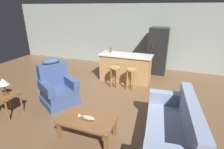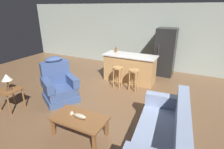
{
  "view_description": "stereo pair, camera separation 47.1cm",
  "coord_description": "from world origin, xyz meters",
  "px_view_note": "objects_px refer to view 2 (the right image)",
  "views": [
    {
      "loc": [
        1.56,
        -4.23,
        2.45
      ],
      "look_at": [
        0.04,
        -0.1,
        0.75
      ],
      "focal_mm": 28.0,
      "sensor_mm": 36.0,
      "label": 1
    },
    {
      "loc": [
        1.99,
        -4.05,
        2.45
      ],
      "look_at": [
        0.04,
        -0.1,
        0.75
      ],
      "focal_mm": 28.0,
      "sensor_mm": 36.0,
      "label": 2
    }
  ],
  "objects_px": {
    "fish_figurine": "(79,116)",
    "bar_stool_right": "(134,76)",
    "bottle_tall_green": "(116,50)",
    "kitchen_island": "(130,68)",
    "couch": "(164,135)",
    "coffee_table": "(79,120)",
    "recliner_near_lamp": "(59,85)",
    "table_lamp": "(7,78)",
    "refrigerator": "(165,52)",
    "end_table": "(10,93)",
    "bar_stool_left": "(118,73)"
  },
  "relations": [
    {
      "from": "bar_stool_right",
      "to": "refrigerator",
      "type": "distance_m",
      "value": 1.96
    },
    {
      "from": "bottle_tall_green",
      "to": "bar_stool_right",
      "type": "bearing_deg",
      "value": -37.72
    },
    {
      "from": "table_lamp",
      "to": "bar_stool_right",
      "type": "xyz_separation_m",
      "value": [
        2.36,
        2.43,
        -0.4
      ]
    },
    {
      "from": "coffee_table",
      "to": "fish_figurine",
      "type": "xyz_separation_m",
      "value": [
        -0.01,
        -0.0,
        0.1
      ]
    },
    {
      "from": "couch",
      "to": "refrigerator",
      "type": "relative_size",
      "value": 1.12
    },
    {
      "from": "coffee_table",
      "to": "kitchen_island",
      "type": "relative_size",
      "value": 0.61
    },
    {
      "from": "end_table",
      "to": "refrigerator",
      "type": "relative_size",
      "value": 0.32
    },
    {
      "from": "end_table",
      "to": "bottle_tall_green",
      "type": "xyz_separation_m",
      "value": [
        1.43,
        3.16,
        0.57
      ]
    },
    {
      "from": "kitchen_island",
      "to": "bar_stool_right",
      "type": "distance_m",
      "value": 0.73
    },
    {
      "from": "coffee_table",
      "to": "bottle_tall_green",
      "type": "xyz_separation_m",
      "value": [
        -0.7,
        3.2,
        0.67
      ]
    },
    {
      "from": "fish_figurine",
      "to": "bar_stool_right",
      "type": "relative_size",
      "value": 0.5
    },
    {
      "from": "coffee_table",
      "to": "bottle_tall_green",
      "type": "height_order",
      "value": "bottle_tall_green"
    },
    {
      "from": "coffee_table",
      "to": "bottle_tall_green",
      "type": "relative_size",
      "value": 5.26
    },
    {
      "from": "bar_stool_right",
      "to": "refrigerator",
      "type": "height_order",
      "value": "refrigerator"
    },
    {
      "from": "table_lamp",
      "to": "recliner_near_lamp",
      "type": "bearing_deg",
      "value": 54.17
    },
    {
      "from": "couch",
      "to": "end_table",
      "type": "xyz_separation_m",
      "value": [
        -3.72,
        -0.28,
        0.12
      ]
    },
    {
      "from": "bar_stool_left",
      "to": "refrigerator",
      "type": "height_order",
      "value": "refrigerator"
    },
    {
      "from": "refrigerator",
      "to": "fish_figurine",
      "type": "bearing_deg",
      "value": -100.93
    },
    {
      "from": "kitchen_island",
      "to": "recliner_near_lamp",
      "type": "bearing_deg",
      "value": -121.66
    },
    {
      "from": "recliner_near_lamp",
      "to": "bottle_tall_green",
      "type": "xyz_separation_m",
      "value": [
        0.71,
        2.21,
        0.61
      ]
    },
    {
      "from": "kitchen_island",
      "to": "refrigerator",
      "type": "bearing_deg",
      "value": 51.93
    },
    {
      "from": "couch",
      "to": "bar_stool_left",
      "type": "xyz_separation_m",
      "value": [
        -1.87,
        2.13,
        0.13
      ]
    },
    {
      "from": "coffee_table",
      "to": "kitchen_island",
      "type": "height_order",
      "value": "kitchen_island"
    },
    {
      "from": "kitchen_island",
      "to": "end_table",
      "type": "bearing_deg",
      "value": -123.53
    },
    {
      "from": "recliner_near_lamp",
      "to": "coffee_table",
      "type": "bearing_deg",
      "value": -4.07
    },
    {
      "from": "couch",
      "to": "recliner_near_lamp",
      "type": "distance_m",
      "value": 3.07
    },
    {
      "from": "recliner_near_lamp",
      "to": "table_lamp",
      "type": "xyz_separation_m",
      "value": [
        -0.69,
        -0.96,
        0.45
      ]
    },
    {
      "from": "table_lamp",
      "to": "end_table",
      "type": "bearing_deg",
      "value": 160.8
    },
    {
      "from": "fish_figurine",
      "to": "end_table",
      "type": "distance_m",
      "value": 2.13
    },
    {
      "from": "coffee_table",
      "to": "bar_stool_left",
      "type": "relative_size",
      "value": 1.62
    },
    {
      "from": "fish_figurine",
      "to": "couch",
      "type": "relative_size",
      "value": 0.17
    },
    {
      "from": "table_lamp",
      "to": "refrigerator",
      "type": "distance_m",
      "value": 5.16
    },
    {
      "from": "recliner_near_lamp",
      "to": "table_lamp",
      "type": "distance_m",
      "value": 1.27
    },
    {
      "from": "coffee_table",
      "to": "bar_stool_right",
      "type": "distance_m",
      "value": 2.47
    },
    {
      "from": "table_lamp",
      "to": "refrigerator",
      "type": "xyz_separation_m",
      "value": [
        2.93,
        4.26,
        0.01
      ]
    },
    {
      "from": "fish_figurine",
      "to": "recliner_near_lamp",
      "type": "distance_m",
      "value": 1.72
    },
    {
      "from": "end_table",
      "to": "bar_stool_right",
      "type": "xyz_separation_m",
      "value": [
        2.39,
        2.41,
        0.01
      ]
    },
    {
      "from": "end_table",
      "to": "bar_stool_left",
      "type": "distance_m",
      "value": 3.04
    },
    {
      "from": "kitchen_island",
      "to": "bottle_tall_green",
      "type": "relative_size",
      "value": 8.61
    },
    {
      "from": "kitchen_island",
      "to": "bar_stool_right",
      "type": "relative_size",
      "value": 2.65
    },
    {
      "from": "coffee_table",
      "to": "table_lamp",
      "type": "xyz_separation_m",
      "value": [
        -2.1,
        0.03,
        0.5
      ]
    },
    {
      "from": "kitchen_island",
      "to": "refrigerator",
      "type": "height_order",
      "value": "refrigerator"
    },
    {
      "from": "end_table",
      "to": "table_lamp",
      "type": "relative_size",
      "value": 1.37
    },
    {
      "from": "fish_figurine",
      "to": "bar_stool_right",
      "type": "distance_m",
      "value": 2.47
    },
    {
      "from": "fish_figurine",
      "to": "recliner_near_lamp",
      "type": "height_order",
      "value": "recliner_near_lamp"
    },
    {
      "from": "couch",
      "to": "refrigerator",
      "type": "distance_m",
      "value": 4.07
    },
    {
      "from": "couch",
      "to": "bottle_tall_green",
      "type": "relative_size",
      "value": 9.44
    },
    {
      "from": "coffee_table",
      "to": "refrigerator",
      "type": "xyz_separation_m",
      "value": [
        0.82,
        4.28,
        0.52
      ]
    },
    {
      "from": "end_table",
      "to": "bar_stool_right",
      "type": "relative_size",
      "value": 0.82
    },
    {
      "from": "fish_figurine",
      "to": "kitchen_island",
      "type": "xyz_separation_m",
      "value": [
        -0.11,
        3.09,
        0.02
      ]
    }
  ]
}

